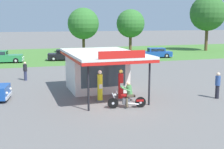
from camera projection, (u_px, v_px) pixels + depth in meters
name	position (u px, v px, depth m)	size (l,w,h in m)	color
ground_plane	(118.00, 106.00, 18.14)	(300.00, 300.00, 0.00)	slate
grass_verge_strip	(54.00, 55.00, 46.17)	(120.00, 24.00, 0.01)	#477A33
service_station_kiosk	(98.00, 68.00, 21.85)	(4.72, 7.74, 3.45)	silver
gas_pump_nearside	(100.00, 87.00, 18.95)	(0.44, 0.44, 2.04)	slate
gas_pump_offside	(121.00, 86.00, 19.39)	(0.44, 0.44, 2.01)	slate
motorcycle_with_rider	(128.00, 97.00, 17.56)	(2.28, 0.78, 1.58)	black
parked_car_second_row_spare	(153.00, 53.00, 42.77)	(5.75, 2.85, 1.39)	#19479E
parked_car_back_row_centre	(66.00, 55.00, 39.84)	(5.20, 2.70, 1.43)	black
parked_car_back_row_left	(3.00, 57.00, 37.34)	(5.10, 2.48, 1.51)	#2D844C
bystander_strolling_foreground	(25.00, 71.00, 25.87)	(0.34, 0.34, 1.65)	#2D3351
bystander_chatting_near_pumps	(218.00, 85.00, 19.70)	(0.34, 0.34, 1.77)	black
bystander_standing_back_lot	(98.00, 68.00, 27.72)	(0.34, 0.34, 1.58)	brown
tree_oak_right	(83.00, 25.00, 48.57)	(5.12, 5.28, 7.39)	brown
tree_oak_far_left	(207.00, 14.00, 52.30)	(6.24, 6.24, 9.76)	brown
tree_oak_distant_spare	(130.00, 24.00, 52.07)	(4.96, 4.96, 7.31)	brown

